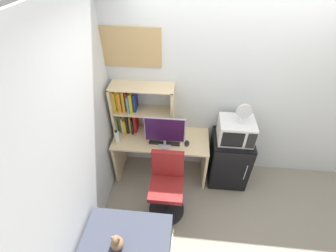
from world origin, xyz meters
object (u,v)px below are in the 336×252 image
hutch_bookshelf (134,109)px  microwave (236,130)px  keyboard (165,141)px  desk_chair (167,187)px  mini_fridge (229,159)px  wall_corkboard (127,48)px  teddy_bear (117,243)px  desk_fan (244,112)px  computer_mouse (187,143)px  monitor (165,131)px  water_bottle (117,137)px

hutch_bookshelf → microwave: hutch_bookshelf is taller
keyboard → desk_chair: bearing=-81.1°
mini_fridge → wall_corkboard: size_ratio=1.01×
teddy_bear → wall_corkboard: size_ratio=0.25×
desk_fan → teddy_bear: (-1.30, -1.38, -0.68)m
hutch_bookshelf → mini_fridge: (1.37, -0.14, -0.70)m
keyboard → computer_mouse: size_ratio=3.80×
desk_chair → teddy_bear: (-0.41, -0.79, 0.14)m
hutch_bookshelf → keyboard: size_ratio=1.97×
microwave → teddy_bear: size_ratio=2.26×
keyboard → teddy_bear: keyboard is taller
teddy_bear → monitor: bearing=74.5°
monitor → computer_mouse: (0.29, 0.06, -0.24)m
monitor → desk_chair: bearing=-80.9°
hutch_bookshelf → computer_mouse: bearing=-17.0°
computer_mouse → hutch_bookshelf: bearing=163.0°
mini_fridge → wall_corkboard: (-1.39, 0.26, 1.49)m
computer_mouse → microwave: microwave is taller
keyboard → microwave: 0.95m
hutch_bookshelf → desk_fan: bearing=-5.7°
hutch_bookshelf → water_bottle: (-0.20, -0.27, -0.27)m
mini_fridge → desk_fan: desk_fan is taller
desk_chair → wall_corkboard: bearing=122.7°
keyboard → hutch_bookshelf: bearing=154.5°
mini_fridge → microwave: bearing=89.9°
mini_fridge → desk_fan: size_ratio=3.00×
monitor → teddy_bear: bearing=-105.5°
wall_corkboard → monitor: bearing=-40.4°
hutch_bookshelf → monitor: bearing=-32.2°
keyboard → computer_mouse: computer_mouse is taller
keyboard → desk_chair: size_ratio=0.44×
desk_chair → microwave: bearing=35.2°
hutch_bookshelf → wall_corkboard: size_ratio=1.03×
monitor → mini_fridge: bearing=9.1°
keyboard → microwave: microwave is taller
desk_fan → teddy_bear: bearing=-133.3°
desk_chair → water_bottle: bearing=147.4°
teddy_bear → microwave: bearing=47.7°
hutch_bookshelf → desk_chair: hutch_bookshelf is taller
hutch_bookshelf → mini_fridge: 1.54m
water_bottle → desk_chair: size_ratio=0.21×
microwave → teddy_bear: (-1.26, -1.39, -0.38)m
monitor → mini_fridge: size_ratio=0.65×
desk_fan → teddy_bear: 2.01m
computer_mouse → teddy_bear: (-0.64, -1.29, -0.18)m
hutch_bookshelf → desk_chair: bearing=-54.4°
water_bottle → desk_fan: size_ratio=0.73×
monitor → desk_chair: (0.07, -0.45, -0.56)m
keyboard → teddy_bear: size_ratio=2.07×
keyboard → computer_mouse: bearing=-3.3°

